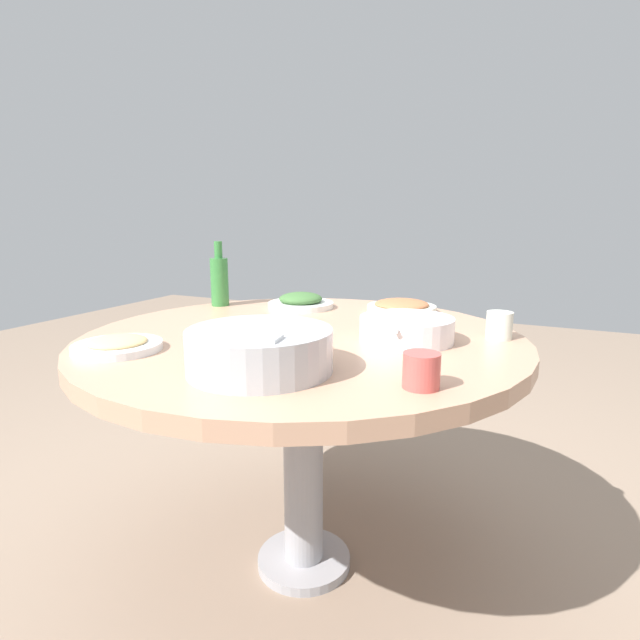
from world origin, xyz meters
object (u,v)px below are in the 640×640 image
object	(u,v)px
rice_bowl	(260,349)
green_bottle	(219,280)
tea_cup_far	(421,370)
soup_bowl	(406,330)
dish_greens	(301,302)
dish_tofu_braise	(402,307)
tea_cup_near	(499,325)
round_dining_table	(303,364)
dish_noodles	(117,345)

from	to	relation	value
rice_bowl	green_bottle	world-z (taller)	green_bottle
tea_cup_far	soup_bowl	bearing A→B (deg)	19.80
dish_greens	dish_tofu_braise	xyz separation A→B (m)	(0.07, -0.35, -0.00)
dish_tofu_braise	soup_bowl	bearing A→B (deg)	-162.35
green_bottle	tea_cup_near	size ratio (longest dim) A/B	3.20
dish_greens	green_bottle	xyz separation A→B (m)	(-0.08, 0.29, 0.07)
rice_bowl	dish_greens	size ratio (longest dim) A/B	1.33
dish_greens	tea_cup_far	xyz separation A→B (m)	(-0.66, -0.60, 0.01)
round_dining_table	soup_bowl	xyz separation A→B (m)	(0.04, -0.29, 0.12)
dish_tofu_braise	green_bottle	world-z (taller)	green_bottle
soup_bowl	green_bottle	bearing A→B (deg)	73.16
round_dining_table	soup_bowl	world-z (taller)	soup_bowl
round_dining_table	dish_noodles	size ratio (longest dim) A/B	5.73
dish_noodles	tea_cup_near	xyz separation A→B (m)	(0.53, -0.84, 0.02)
rice_bowl	dish_noodles	distance (m)	0.41
dish_tofu_braise	green_bottle	bearing A→B (deg)	103.33
dish_noodles	tea_cup_near	world-z (taller)	tea_cup_near
tea_cup_far	dish_tofu_braise	bearing A→B (deg)	18.67
round_dining_table	dish_greens	bearing A→B (deg)	27.70
round_dining_table	tea_cup_far	size ratio (longest dim) A/B	16.93
soup_bowl	tea_cup_far	world-z (taller)	tea_cup_far
green_bottle	soup_bowl	bearing A→B (deg)	-106.84
dish_greens	dish_tofu_braise	distance (m)	0.36
soup_bowl	tea_cup_far	xyz separation A→B (m)	(-0.34, -0.12, 0.00)
dish_tofu_braise	tea_cup_far	size ratio (longest dim) A/B	3.23
soup_bowl	dish_greens	world-z (taller)	soup_bowl
tea_cup_far	round_dining_table	bearing A→B (deg)	53.78
rice_bowl	soup_bowl	size ratio (longest dim) A/B	1.15
rice_bowl	dish_tofu_braise	world-z (taller)	rice_bowl
dish_noodles	tea_cup_near	distance (m)	0.99
soup_bowl	dish_tofu_braise	bearing A→B (deg)	17.65
dish_greens	dish_noodles	bearing A→B (deg)	168.36
round_dining_table	dish_noodles	bearing A→B (deg)	136.24
round_dining_table	green_bottle	distance (m)	0.58
green_bottle	rice_bowl	bearing A→B (deg)	-138.21
dish_noodles	green_bottle	xyz separation A→B (m)	(0.62, 0.14, 0.08)
round_dining_table	soup_bowl	size ratio (longest dim) A/B	4.52
tea_cup_near	round_dining_table	bearing A→B (deg)	109.36
round_dining_table	green_bottle	size ratio (longest dim) A/B	5.24
dish_greens	tea_cup_near	bearing A→B (deg)	-104.61
tea_cup_near	tea_cup_far	bearing A→B (deg)	168.73
soup_bowl	dish_tofu_braise	xyz separation A→B (m)	(0.38, 0.12, -0.01)
dish_greens	green_bottle	distance (m)	0.31
dish_noodles	dish_greens	bearing A→B (deg)	-11.64
rice_bowl	tea_cup_far	world-z (taller)	rice_bowl
tea_cup_near	soup_bowl	bearing A→B (deg)	121.55
round_dining_table	dish_greens	world-z (taller)	dish_greens
dish_tofu_braise	tea_cup_near	size ratio (longest dim) A/B	3.20
dish_greens	green_bottle	bearing A→B (deg)	106.14
tea_cup_near	tea_cup_far	size ratio (longest dim) A/B	1.01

